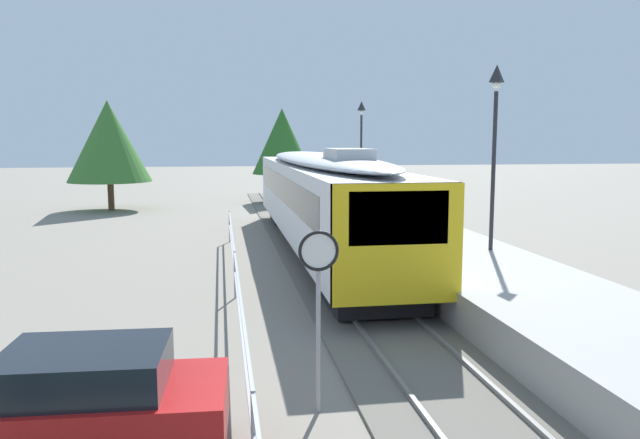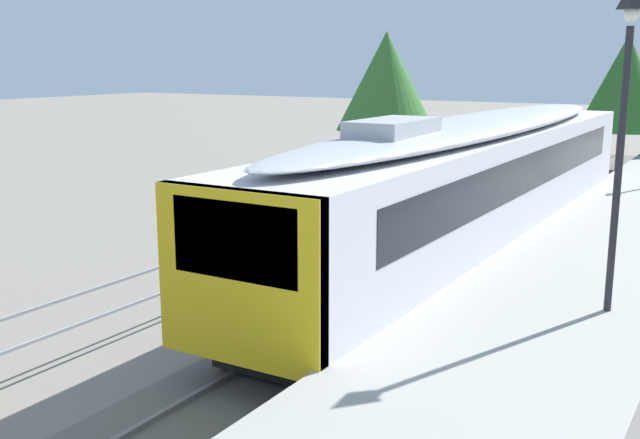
% 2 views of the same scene
% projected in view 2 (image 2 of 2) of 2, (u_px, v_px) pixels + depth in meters
% --- Properties ---
extents(ground_plane, '(160.00, 160.00, 0.00)m').
position_uv_depth(ground_plane, '(259.00, 293.00, 16.40)').
color(ground_plane, gray).
extents(track_rails, '(3.20, 60.00, 0.14)m').
position_uv_depth(track_rails, '(382.00, 315.00, 14.89)').
color(track_rails, '#6B665B').
rests_on(track_rails, ground).
extents(commuter_train, '(2.82, 20.30, 3.74)m').
position_uv_depth(commuter_train, '(477.00, 176.00, 18.90)').
color(commuter_train, silver).
rests_on(commuter_train, track_rails).
extents(station_platform, '(3.90, 60.00, 0.90)m').
position_uv_depth(station_platform, '(549.00, 324.00, 13.17)').
color(station_platform, '#A8A59E').
rests_on(station_platform, ground).
extents(platform_lamp_mid_platform, '(0.34, 0.34, 5.35)m').
position_uv_depth(platform_lamp_mid_platform, '(626.00, 84.00, 11.74)').
color(platform_lamp_mid_platform, '#232328').
rests_on(platform_lamp_mid_platform, station_platform).
extents(tree_behind_carpark, '(3.97, 3.97, 6.18)m').
position_uv_depth(tree_behind_carpark, '(626.00, 83.00, 33.64)').
color(tree_behind_carpark, brown).
rests_on(tree_behind_carpark, ground).
extents(tree_behind_station_far, '(4.82, 4.82, 6.41)m').
position_uv_depth(tree_behind_station_far, '(386.00, 81.00, 36.41)').
color(tree_behind_station_far, brown).
rests_on(tree_behind_station_far, ground).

